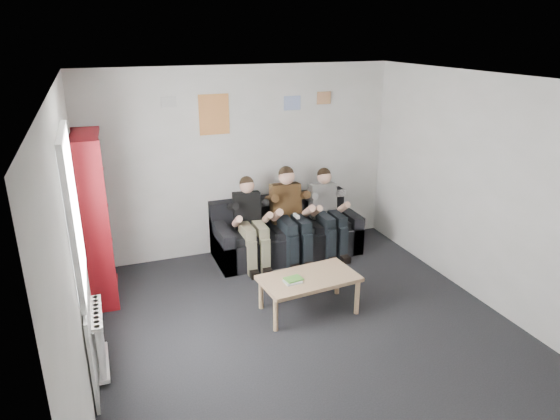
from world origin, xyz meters
name	(u,v)px	position (x,y,z in m)	size (l,w,h in m)	color
room_shell	(315,220)	(0.00, 0.00, 1.35)	(5.00, 5.00, 5.00)	black
sofa	(286,234)	(0.51, 2.10, 0.29)	(2.11, 0.86, 0.81)	black
bookshelf	(96,218)	(-2.07, 1.74, 1.02)	(0.31, 0.92, 2.04)	maroon
coffee_table	(309,281)	(0.17, 0.48, 0.39)	(1.12, 0.62, 0.45)	tan
game_cases	(293,280)	(-0.05, 0.44, 0.46)	(0.22, 0.18, 0.03)	silver
person_left	(251,223)	(-0.08, 1.91, 0.63)	(0.38, 0.81, 1.25)	black
person_middle	(291,216)	(0.51, 1.90, 0.66)	(0.42, 0.90, 1.34)	#543A1C
person_right	(328,213)	(1.09, 1.91, 0.63)	(0.38, 0.81, 1.26)	silver
radiator	(100,338)	(-2.15, 0.20, 0.35)	(0.10, 0.64, 0.60)	white
window	(82,276)	(-2.22, 0.20, 1.03)	(0.05, 1.30, 2.36)	white
poster_large	(214,115)	(-0.40, 2.49, 2.05)	(0.42, 0.01, 0.55)	#EDD553
poster_blue	(292,103)	(0.75, 2.49, 2.15)	(0.25, 0.01, 0.20)	#4273E1
poster_pink	(324,98)	(1.25, 2.49, 2.20)	(0.22, 0.01, 0.18)	#C23C74
poster_sign	(169,102)	(-1.00, 2.49, 2.25)	(0.20, 0.01, 0.14)	silver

